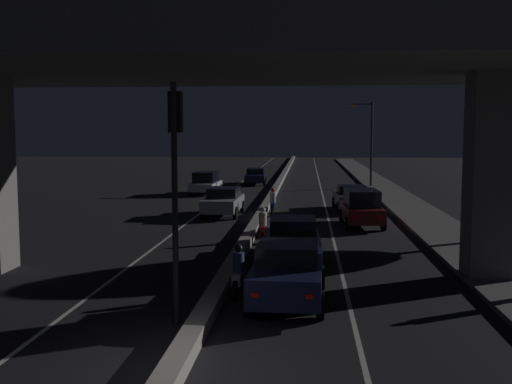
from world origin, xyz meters
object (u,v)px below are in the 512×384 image
(motorcycle_white_filtering_near, at_px, (238,273))
(motorcycle_blue_filtering_far, at_px, (273,204))
(car_grey_fourth, at_px, (351,198))
(car_silver_lead_oncoming, at_px, (223,201))
(street_lamp, at_px, (368,137))
(car_white_second_oncoming, at_px, (206,183))
(car_dark_blue_lead, at_px, (288,272))
(car_dark_blue_third_oncoming, at_px, (255,176))
(motorcycle_red_filtering_mid, at_px, (263,227))
(car_silver_second, at_px, (293,238))
(car_dark_red_third, at_px, (362,207))
(traffic_light_left_of_median, at_px, (175,162))

(motorcycle_white_filtering_near, xyz_separation_m, motorcycle_blue_filtering_far, (0.02, 16.41, 0.02))
(car_grey_fourth, height_order, motorcycle_white_filtering_near, car_grey_fourth)
(car_silver_lead_oncoming, bearing_deg, street_lamp, 153.09)
(street_lamp, height_order, car_grey_fourth, street_lamp)
(car_white_second_oncoming, bearing_deg, car_grey_fourth, 51.61)
(car_dark_blue_lead, xyz_separation_m, car_dark_blue_third_oncoming, (-4.05, 36.75, -0.09))
(car_dark_blue_third_oncoming, height_order, motorcycle_white_filtering_near, motorcycle_white_filtering_near)
(motorcycle_blue_filtering_far, bearing_deg, car_silver_lead_oncoming, 98.11)
(motorcycle_red_filtering_mid, bearing_deg, car_dark_blue_third_oncoming, 1.22)
(car_silver_second, xyz_separation_m, motorcycle_blue_filtering_far, (-1.39, 11.55, -0.13))
(car_dark_red_third, relative_size, car_silver_lead_oncoming, 0.96)
(car_silver_lead_oncoming, xyz_separation_m, motorcycle_red_filtering_mid, (2.74, -7.61, -0.18))
(car_dark_red_third, distance_m, car_dark_blue_third_oncoming, 24.39)
(car_silver_second, xyz_separation_m, car_silver_lead_oncoming, (-4.08, 11.14, 0.03))
(car_dark_red_third, bearing_deg, car_white_second_oncoming, 32.19)
(traffic_light_left_of_median, bearing_deg, car_silver_lead_oncoming, 94.62)
(motorcycle_white_filtering_near, distance_m, motorcycle_red_filtering_mid, 8.38)
(car_silver_second, xyz_separation_m, motorcycle_white_filtering_near, (-1.41, -4.86, -0.15))
(car_silver_second, height_order, car_dark_red_third, car_dark_red_third)
(street_lamp, relative_size, car_silver_lead_oncoming, 1.62)
(car_dark_red_third, height_order, car_dark_blue_third_oncoming, car_dark_red_third)
(motorcycle_red_filtering_mid, bearing_deg, motorcycle_blue_filtering_far, -4.04)
(traffic_light_left_of_median, height_order, motorcycle_red_filtering_mid, traffic_light_left_of_median)
(street_lamp, xyz_separation_m, car_dark_blue_third_oncoming, (-9.52, 2.42, -3.45))
(car_dark_red_third, bearing_deg, street_lamp, -8.96)
(car_silver_second, height_order, car_silver_lead_oncoming, car_silver_lead_oncoming)
(car_silver_lead_oncoming, bearing_deg, motorcycle_white_filtering_near, 10.97)
(car_dark_blue_lead, relative_size, motorcycle_white_filtering_near, 2.46)
(car_grey_fourth, bearing_deg, car_dark_blue_third_oncoming, 19.90)
(car_white_second_oncoming, bearing_deg, street_lamp, 118.96)
(car_dark_blue_lead, height_order, motorcycle_blue_filtering_far, car_dark_blue_lead)
(motorcycle_blue_filtering_far, bearing_deg, car_grey_fourth, -62.92)
(street_lamp, relative_size, car_white_second_oncoming, 1.69)
(car_grey_fourth, xyz_separation_m, motorcycle_red_filtering_mid, (-4.43, -10.38, -0.14))
(motorcycle_white_filtering_near, bearing_deg, car_dark_blue_third_oncoming, 6.75)
(car_dark_blue_third_oncoming, bearing_deg, street_lamp, 73.10)
(traffic_light_left_of_median, height_order, car_grey_fourth, traffic_light_left_of_median)
(car_dark_blue_lead, distance_m, car_dark_blue_third_oncoming, 36.97)
(car_grey_fourth, bearing_deg, motorcycle_red_filtering_mid, 154.43)
(car_dark_red_third, bearing_deg, car_dark_blue_third_oncoming, 14.55)
(car_silver_second, xyz_separation_m, car_dark_red_third, (3.14, 7.93, 0.16))
(car_grey_fourth, xyz_separation_m, car_silver_lead_oncoming, (-7.17, -2.76, 0.04))
(car_silver_lead_oncoming, relative_size, motorcycle_blue_filtering_far, 2.21)
(motorcycle_white_filtering_near, bearing_deg, car_dark_blue_lead, -112.12)
(car_dark_blue_lead, relative_size, car_white_second_oncoming, 1.05)
(car_silver_lead_oncoming, distance_m, motorcycle_red_filtering_mid, 8.09)
(street_lamp, xyz_separation_m, car_silver_second, (-5.48, -28.82, -3.42))
(street_lamp, relative_size, motorcycle_blue_filtering_far, 3.58)
(car_white_second_oncoming, bearing_deg, car_dark_red_third, 36.95)
(car_dark_blue_third_oncoming, relative_size, motorcycle_blue_filtering_far, 2.45)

